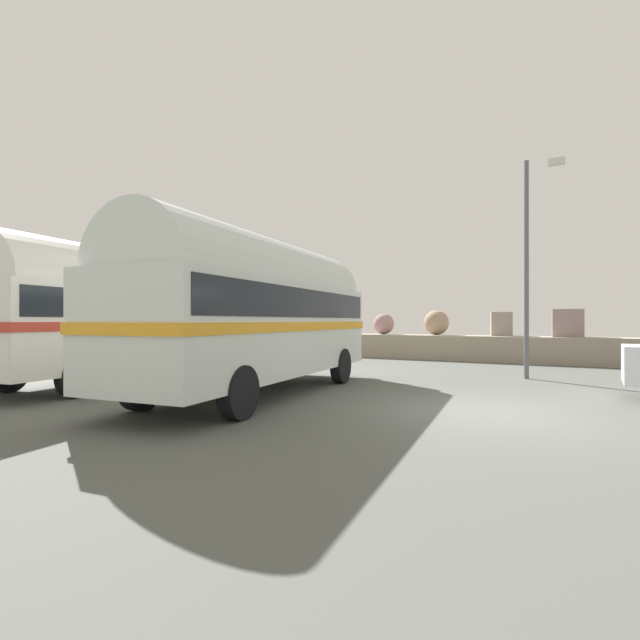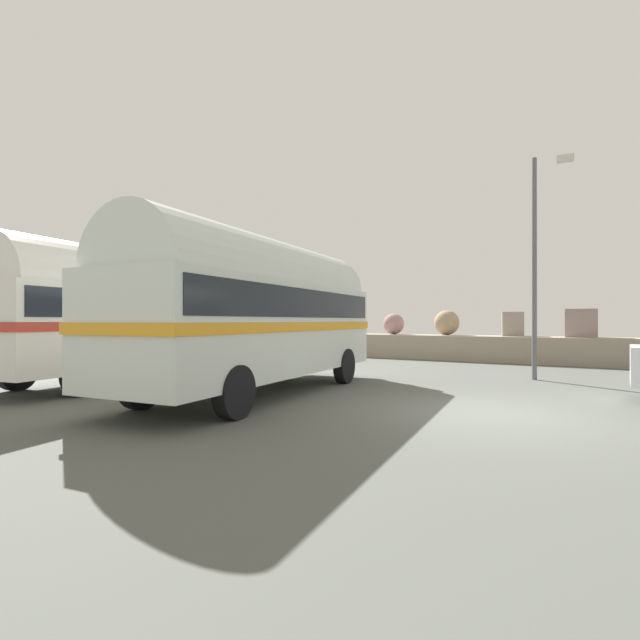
% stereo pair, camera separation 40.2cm
% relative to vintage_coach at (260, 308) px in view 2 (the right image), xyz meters
% --- Properties ---
extents(ground, '(32.00, 26.00, 0.02)m').
position_rel_vintage_coach_xyz_m(ground, '(5.13, 0.45, -2.04)').
color(ground, '#51544E').
extents(breakwater, '(31.36, 2.15, 2.50)m').
position_rel_vintage_coach_xyz_m(breakwater, '(5.27, 12.25, -1.30)').
color(breakwater, gray).
rests_on(breakwater, ground).
extents(vintage_coach, '(3.44, 8.81, 3.70)m').
position_rel_vintage_coach_xyz_m(vintage_coach, '(0.00, 0.00, 0.00)').
color(vintage_coach, black).
rests_on(vintage_coach, ground).
extents(second_coach, '(3.76, 8.86, 3.70)m').
position_rel_vintage_coach_xyz_m(second_coach, '(-4.78, -0.01, 0.00)').
color(second_coach, black).
rests_on(second_coach, ground).
extents(lamp_post, '(1.09, 0.38, 6.54)m').
position_rel_vintage_coach_xyz_m(lamp_post, '(5.29, 6.33, 1.63)').
color(lamp_post, '#5B5B60').
rests_on(lamp_post, ground).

